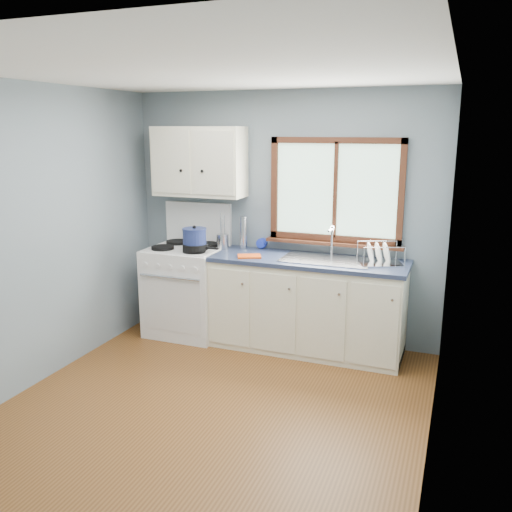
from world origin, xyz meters
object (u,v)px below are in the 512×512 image
(sink, at_px, (326,266))
(dish_rack, at_px, (379,258))
(base_cabinets, at_px, (307,309))
(stockpot, at_px, (195,238))
(gas_range, at_px, (187,288))
(skillet, at_px, (196,247))
(utensil_crock, at_px, (223,241))
(thermos, at_px, (243,233))

(sink, relative_size, dish_rack, 1.79)
(dish_rack, bearing_deg, sink, 161.68)
(base_cabinets, height_order, sink, sink)
(stockpot, bearing_deg, gas_range, 141.52)
(gas_range, bearing_deg, stockpot, -38.48)
(skillet, relative_size, dish_rack, 0.84)
(utensil_crock, bearing_deg, stockpot, -125.80)
(gas_range, relative_size, dish_rack, 2.90)
(base_cabinets, distance_m, thermos, 1.03)
(thermos, distance_m, dish_rack, 1.42)
(skillet, distance_m, dish_rack, 1.78)
(gas_range, bearing_deg, base_cabinets, 0.82)
(sink, distance_m, stockpot, 1.33)
(gas_range, xyz_separation_m, dish_rack, (1.97, 0.05, 0.48))
(sink, relative_size, stockpot, 3.27)
(skillet, height_order, utensil_crock, utensil_crock)
(base_cabinets, relative_size, utensil_crock, 4.75)
(base_cabinets, distance_m, utensil_crock, 1.11)
(utensil_crock, bearing_deg, sink, -4.93)
(base_cabinets, bearing_deg, thermos, 165.88)
(skillet, xyz_separation_m, dish_rack, (1.77, 0.21, -0.01))
(thermos, bearing_deg, utensil_crock, -154.67)
(sink, xyz_separation_m, utensil_crock, (-1.12, 0.10, 0.14))
(thermos, height_order, dish_rack, thermos)
(base_cabinets, xyz_separation_m, stockpot, (-1.12, -0.16, 0.66))
(sink, distance_m, utensil_crock, 1.13)
(gas_range, relative_size, thermos, 4.05)
(skillet, distance_m, thermos, 0.52)
(gas_range, height_order, base_cabinets, gas_range)
(sink, height_order, utensil_crock, utensil_crock)
(utensil_crock, xyz_separation_m, thermos, (0.19, 0.09, 0.09))
(gas_range, xyz_separation_m, thermos, (0.56, 0.21, 0.59))
(gas_range, relative_size, skillet, 3.45)
(base_cabinets, xyz_separation_m, utensil_crock, (-0.94, 0.10, 0.59))
(sink, xyz_separation_m, dish_rack, (0.48, 0.03, 0.11))
(stockpot, bearing_deg, dish_rack, 6.21)
(skillet, height_order, stockpot, stockpot)
(gas_range, relative_size, utensil_crock, 3.49)
(gas_range, bearing_deg, sink, 0.71)
(skillet, bearing_deg, utensil_crock, 61.98)
(gas_range, height_order, utensil_crock, gas_range)
(stockpot, height_order, utensil_crock, utensil_crock)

